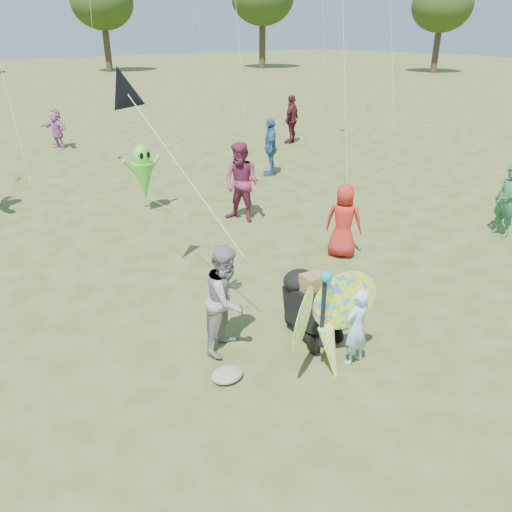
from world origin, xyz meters
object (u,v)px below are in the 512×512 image
at_px(crowd_e, 242,183).
at_px(crowd_f, 507,201).
at_px(child_girl, 356,328).
at_px(crowd_h, 292,119).
at_px(alien_kite, 144,175).
at_px(butterfly_kite, 326,324).
at_px(adult_man, 227,299).
at_px(jogging_stroller, 308,301).
at_px(crowd_j, 56,128).
at_px(crowd_a, 344,221).
at_px(crowd_c, 270,147).

bearing_deg(crowd_e, crowd_f, 19.72).
bearing_deg(crowd_e, child_girl, -44.60).
bearing_deg(crowd_h, alien_kite, -0.22).
xyz_separation_m(child_girl, butterfly_kite, (-0.51, 0.09, 0.21)).
bearing_deg(crowd_f, adult_man, -79.75).
bearing_deg(child_girl, crowd_e, -112.37).
xyz_separation_m(crowd_e, jogging_stroller, (-2.24, -4.68, -0.35)).
relative_size(crowd_e, alien_kite, 1.10).
bearing_deg(crowd_j, adult_man, -26.48).
height_order(crowd_a, crowd_e, crowd_e).
height_order(crowd_f, butterfly_kite, crowd_f).
relative_size(crowd_j, alien_kite, 0.87).
distance_m(crowd_c, butterfly_kite, 10.17).
relative_size(child_girl, jogging_stroller, 1.06).
bearing_deg(child_girl, jogging_stroller, -86.83).
xyz_separation_m(butterfly_kite, alien_kite, (1.13, 7.54, 0.18)).
relative_size(adult_man, alien_kite, 0.94).
relative_size(crowd_f, crowd_j, 1.06).
relative_size(crowd_a, crowd_c, 0.85).
height_order(adult_man, crowd_e, crowd_e).
relative_size(crowd_c, crowd_j, 1.18).
height_order(crowd_h, crowd_j, crowd_h).
bearing_deg(crowd_f, crowd_j, -150.00).
distance_m(crowd_j, jogging_stroller, 15.71).
distance_m(child_girl, crowd_c, 9.97).
xyz_separation_m(crowd_f, alien_kite, (-5.67, 6.47, 0.16)).
height_order(adult_man, crowd_h, crowd_h).
bearing_deg(jogging_stroller, butterfly_kite, -108.96).
bearing_deg(crowd_h, crowd_c, 15.28).
height_order(crowd_c, crowd_h, crowd_h).
bearing_deg(crowd_c, crowd_j, -114.87).
height_order(crowd_c, crowd_e, crowd_e).
relative_size(crowd_j, jogging_stroller, 1.39).
distance_m(child_girl, crowd_h, 14.79).
bearing_deg(crowd_c, jogging_stroller, 2.64).
distance_m(adult_man, crowd_h, 14.53).
distance_m(crowd_a, butterfly_kite, 4.00).
xyz_separation_m(crowd_a, jogging_stroller, (-2.64, -1.74, -0.15)).
height_order(child_girl, crowd_c, crowd_c).
bearing_deg(crowd_f, crowd_a, -99.56).
relative_size(crowd_a, crowd_e, 0.79).
distance_m(child_girl, crowd_e, 5.99).
distance_m(child_girl, jogging_stroller, 0.90).
bearing_deg(child_girl, crowd_f, -170.67).
bearing_deg(jogging_stroller, crowd_j, 94.45).
relative_size(crowd_f, alien_kite, 0.92).
distance_m(adult_man, crowd_e, 5.36).
bearing_deg(jogging_stroller, alien_kite, 93.71).
bearing_deg(crowd_h, adult_man, 19.38).
relative_size(crowd_h, crowd_j, 1.26).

